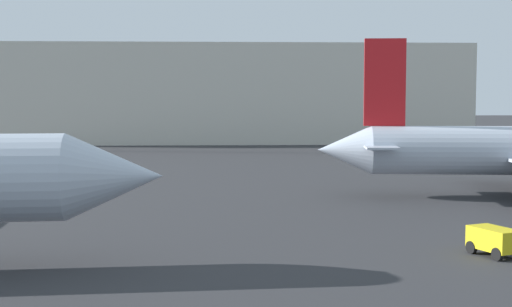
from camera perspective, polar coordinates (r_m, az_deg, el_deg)
name	(u,v)px	position (r m, az deg, el deg)	size (l,w,h in m)	color
baggage_cart	(494,240)	(35.17, 18.32, -6.49)	(2.12, 2.71, 1.30)	gold
terminal_building	(231,94)	(124.37, -1.98, 4.70)	(76.95, 24.37, 15.99)	beige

